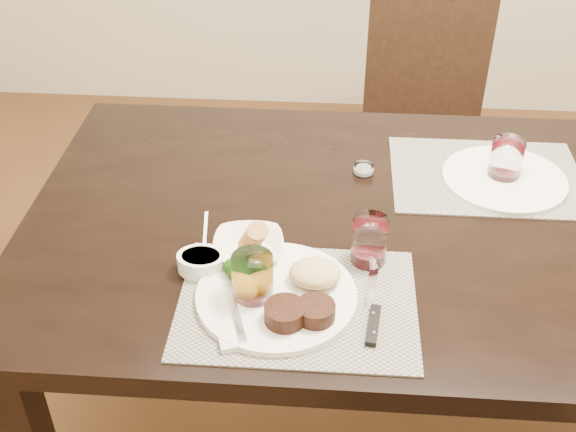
# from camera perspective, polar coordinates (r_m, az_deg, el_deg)

# --- Properties ---
(dining_table) EXTENTS (2.00, 1.00, 0.75)m
(dining_table) POSITION_cam_1_polar(r_m,az_deg,el_deg) (1.71, 13.75, -2.67)
(dining_table) COLOR black
(dining_table) RESTS_ON ground
(chair_far) EXTENTS (0.42, 0.42, 0.90)m
(chair_far) POSITION_cam_1_polar(r_m,az_deg,el_deg) (2.57, 10.70, 7.56)
(chair_far) COLOR black
(chair_far) RESTS_ON ground
(placemat_near) EXTENTS (0.46, 0.34, 0.00)m
(placemat_near) POSITION_cam_1_polar(r_m,az_deg,el_deg) (1.40, 0.73, -6.91)
(placemat_near) COLOR gray
(placemat_near) RESTS_ON dining_table
(placemat_far) EXTENTS (0.46, 0.34, 0.00)m
(placemat_far) POSITION_cam_1_polar(r_m,az_deg,el_deg) (1.82, 15.42, 3.05)
(placemat_far) COLOR gray
(placemat_far) RESTS_ON dining_table
(dinner_plate) EXTENTS (0.31, 0.31, 0.06)m
(dinner_plate) POSITION_cam_1_polar(r_m,az_deg,el_deg) (1.40, -0.33, -6.09)
(dinner_plate) COLOR white
(dinner_plate) RESTS_ON placemat_near
(napkin_fork) EXTENTS (0.15, 0.19, 0.02)m
(napkin_fork) POSITION_cam_1_polar(r_m,az_deg,el_deg) (1.37, -3.90, -7.76)
(napkin_fork) COLOR white
(napkin_fork) RESTS_ON placemat_near
(steak_knife) EXTENTS (0.04, 0.24, 0.01)m
(steak_knife) POSITION_cam_1_polar(r_m,az_deg,el_deg) (1.38, 6.73, -7.78)
(steak_knife) COLOR white
(steak_knife) RESTS_ON placemat_near
(cracker_bowl) EXTENTS (0.16, 0.16, 0.07)m
(cracker_bowl) POSITION_cam_1_polar(r_m,az_deg,el_deg) (1.50, -3.14, -2.44)
(cracker_bowl) COLOR white
(cracker_bowl) RESTS_ON placemat_near
(sauce_ramekin) EXTENTS (0.10, 0.15, 0.08)m
(sauce_ramekin) POSITION_cam_1_polar(r_m,az_deg,el_deg) (1.47, -6.87, -3.60)
(sauce_ramekin) COLOR white
(sauce_ramekin) RESTS_ON placemat_near
(wine_glass_near) EXTENTS (0.07, 0.07, 0.10)m
(wine_glass_near) POSITION_cam_1_polar(r_m,az_deg,el_deg) (1.48, 6.44, -2.10)
(wine_glass_near) COLOR silver
(wine_glass_near) RESTS_ON placemat_near
(far_plate) EXTENTS (0.29, 0.29, 0.01)m
(far_plate) POSITION_cam_1_polar(r_m,az_deg,el_deg) (1.81, 16.71, 2.82)
(far_plate) COLOR white
(far_plate) RESTS_ON placemat_far
(wine_glass_far) EXTENTS (0.08, 0.08, 0.11)m
(wine_glass_far) POSITION_cam_1_polar(r_m,az_deg,el_deg) (1.80, 16.81, 4.08)
(wine_glass_far) COLOR silver
(wine_glass_far) RESTS_ON placemat_far
(wine_glass_side) EXTENTS (0.08, 0.08, 0.11)m
(wine_glass_side) POSITION_cam_1_polar(r_m,az_deg,el_deg) (1.38, -2.80, -5.24)
(wine_glass_side) COLOR silver
(wine_glass_side) RESTS_ON dining_table
(salt_cellar) EXTENTS (0.05, 0.05, 0.02)m
(salt_cellar) POSITION_cam_1_polar(r_m,az_deg,el_deg) (1.78, 5.99, 3.67)
(salt_cellar) COLOR silver
(salt_cellar) RESTS_ON dining_table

